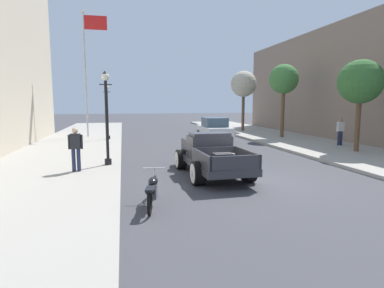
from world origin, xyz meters
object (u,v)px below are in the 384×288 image
street_lamp_far (107,107)px  street_tree_second (284,80)px  pedestrian_sidewalk_right (340,130)px  street_tree_third (244,84)px  hotrod_truck_gunmetal (210,154)px  motorcycle_parked (152,190)px  car_background_white (214,130)px  street_lamp_near (106,111)px  flagpole (88,61)px  street_tree_nearest (360,82)px  pedestrian_sidewalk_left (76,147)px

street_lamp_far → street_tree_second: bearing=-5.9°
pedestrian_sidewalk_right → street_tree_third: street_tree_third is taller
hotrod_truck_gunmetal → motorcycle_parked: size_ratio=2.38×
motorcycle_parked → car_background_white: bearing=67.9°
hotrod_truck_gunmetal → pedestrian_sidewalk_right: bearing=28.7°
pedestrian_sidewalk_right → street_lamp_near: size_ratio=0.43×
hotrod_truck_gunmetal → street_tree_third: street_tree_third is taller
street_lamp_far → flagpole: (-1.34, 2.05, 3.39)m
street_lamp_far → motorcycle_parked: bearing=-83.4°
hotrod_truck_gunmetal → street_tree_nearest: size_ratio=1.05×
street_tree_nearest → street_tree_third: bearing=95.8°
street_tree_nearest → motorcycle_parked: bearing=-150.4°
street_tree_nearest → hotrod_truck_gunmetal: bearing=-161.6°
hotrod_truck_gunmetal → car_background_white: car_background_white is taller
pedestrian_sidewalk_left → pedestrian_sidewalk_right: same height
street_lamp_far → flagpole: 4.18m
pedestrian_sidewalk_right → street_tree_second: size_ratio=0.31×
hotrod_truck_gunmetal → street_tree_third: bearing=64.9°
street_lamp_far → flagpole: size_ratio=0.42×
car_background_white → flagpole: flagpole is taller
hotrod_truck_gunmetal → pedestrian_sidewalk_right: (9.55, 5.23, 0.33)m
car_background_white → street_tree_third: 7.89m
motorcycle_parked → street_tree_third: bearing=62.9°
car_background_white → street_tree_third: street_tree_third is taller
motorcycle_parked → pedestrian_sidewalk_left: bearing=119.9°
pedestrian_sidewalk_right → car_background_white: bearing=140.4°
motorcycle_parked → flagpole: size_ratio=0.23×
motorcycle_parked → street_lamp_near: street_lamp_near is taller
street_tree_second → street_tree_third: street_tree_third is taller
pedestrian_sidewalk_left → pedestrian_sidewalk_right: bearing=17.1°
car_background_white → street_tree_second: bearing=-2.5°
street_tree_nearest → street_tree_second: street_tree_second is taller
street_lamp_far → flagpole: bearing=123.2°
car_background_white → street_lamp_near: 11.25m
flagpole → street_tree_nearest: flagpole is taller
hotrod_truck_gunmetal → street_tree_nearest: bearing=18.4°
hotrod_truck_gunmetal → street_lamp_far: (-4.26, 11.59, 1.63)m
street_lamp_near → street_tree_nearest: bearing=4.7°
motorcycle_parked → street_lamp_far: bearing=96.6°
pedestrian_sidewalk_left → street_tree_second: bearing=35.4°
street_tree_third → pedestrian_sidewalk_left: bearing=-129.2°
pedestrian_sidewalk_left → street_tree_nearest: 14.23m
street_lamp_far → street_tree_third: bearing=20.8°
car_background_white → street_lamp_far: size_ratio=1.13×
hotrod_truck_gunmetal → motorcycle_parked: hotrod_truck_gunmetal is taller
pedestrian_sidewalk_left → motorcycle_parked: bearing=-60.1°
hotrod_truck_gunmetal → street_lamp_far: bearing=110.2°
pedestrian_sidewalk_right → street_tree_third: bearing=100.7°
car_background_white → pedestrian_sidewalk_left: pedestrian_sidewalk_left is taller
motorcycle_parked → pedestrian_sidewalk_left: pedestrian_sidewalk_left is taller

